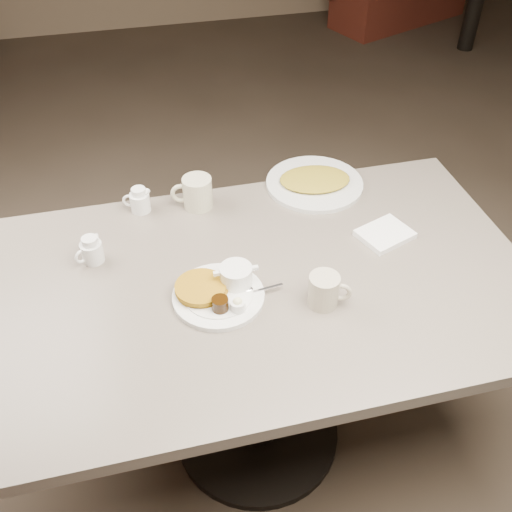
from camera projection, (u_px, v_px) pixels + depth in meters
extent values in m
cube|color=#4C3F33|center=(257.00, 435.00, 2.10)|extent=(7.00, 8.00, 0.02)
cube|color=slate|center=(258.00, 286.00, 1.61)|extent=(1.50, 0.90, 0.04)
cylinder|color=black|center=(258.00, 367.00, 1.84)|extent=(0.14, 0.14, 0.69)
cylinder|color=black|center=(257.00, 431.00, 2.08)|extent=(0.56, 0.56, 0.03)
cylinder|color=white|center=(218.00, 296.00, 1.54)|extent=(0.25, 0.25, 0.01)
cylinder|color=white|center=(218.00, 294.00, 1.53)|extent=(0.18, 0.18, 0.00)
cylinder|color=#A67711|center=(202.00, 289.00, 1.54)|extent=(0.14, 0.14, 0.01)
cylinder|color=#A67711|center=(201.00, 287.00, 1.53)|extent=(0.14, 0.14, 0.01)
cylinder|color=white|center=(236.00, 276.00, 1.55)|extent=(0.09, 0.09, 0.05)
cube|color=white|center=(217.00, 274.00, 1.53)|extent=(0.02, 0.01, 0.01)
cube|color=white|center=(255.00, 268.00, 1.54)|extent=(0.02, 0.01, 0.01)
ellipsoid|color=white|center=(232.00, 272.00, 1.54)|extent=(0.04, 0.04, 0.03)
ellipsoid|color=white|center=(241.00, 273.00, 1.53)|extent=(0.04, 0.04, 0.02)
cylinder|color=black|center=(220.00, 304.00, 1.48)|extent=(0.04, 0.04, 0.04)
cylinder|color=white|center=(238.00, 306.00, 1.48)|extent=(0.04, 0.04, 0.03)
ellipsoid|color=#FCF9B4|center=(238.00, 302.00, 1.47)|extent=(0.02, 0.02, 0.02)
cube|color=white|center=(266.00, 289.00, 1.55)|extent=(0.09, 0.02, 0.00)
ellipsoid|color=white|center=(248.00, 289.00, 1.54)|extent=(0.03, 0.02, 0.01)
cylinder|color=#BAB19A|center=(324.00, 290.00, 1.50)|extent=(0.10, 0.10, 0.09)
cylinder|color=black|center=(325.00, 279.00, 1.47)|extent=(0.08, 0.08, 0.01)
torus|color=#BAB19A|center=(341.00, 292.00, 1.50)|extent=(0.06, 0.03, 0.06)
cube|color=white|center=(385.00, 234.00, 1.73)|extent=(0.18, 0.16, 0.02)
cylinder|color=beige|center=(198.00, 193.00, 1.81)|extent=(0.10, 0.10, 0.10)
torus|color=beige|center=(181.00, 193.00, 1.81)|extent=(0.07, 0.02, 0.07)
cylinder|color=white|center=(92.00, 252.00, 1.63)|extent=(0.07, 0.07, 0.06)
cylinder|color=white|center=(90.00, 241.00, 1.61)|extent=(0.05, 0.05, 0.02)
cone|color=white|center=(97.00, 238.00, 1.62)|extent=(0.03, 0.03, 0.02)
torus|color=white|center=(82.00, 256.00, 1.61)|extent=(0.04, 0.03, 0.04)
cylinder|color=white|center=(140.00, 202.00, 1.81)|extent=(0.07, 0.07, 0.06)
cylinder|color=white|center=(138.00, 192.00, 1.78)|extent=(0.05, 0.05, 0.02)
cone|color=white|center=(147.00, 193.00, 1.78)|extent=(0.02, 0.02, 0.02)
torus|color=white|center=(129.00, 201.00, 1.81)|extent=(0.04, 0.02, 0.04)
cylinder|color=silver|center=(314.00, 184.00, 1.92)|extent=(0.35, 0.35, 0.01)
ellipsoid|color=#AA9728|center=(315.00, 179.00, 1.91)|extent=(0.25, 0.19, 0.02)
cylinder|color=black|center=(476.00, 2.00, 4.42)|extent=(0.15, 0.15, 0.71)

